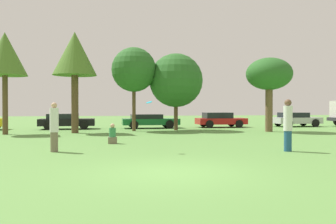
{
  "coord_description": "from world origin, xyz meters",
  "views": [
    {
      "loc": [
        -1.61,
        -8.88,
        1.68
      ],
      "look_at": [
        0.8,
        5.01,
        1.49
      ],
      "focal_mm": 37.49,
      "sensor_mm": 36.0,
      "label": 1
    }
  ],
  "objects": [
    {
      "name": "tree_2",
      "position": [
        0.25,
        15.98,
        4.33
      ],
      "size": [
        3.15,
        3.15,
        5.92
      ],
      "color": "brown",
      "rests_on": "ground"
    },
    {
      "name": "parked_car_black",
      "position": [
        -4.73,
        19.04,
        0.63
      ],
      "size": [
        4.18,
        2.04,
        1.18
      ],
      "rotation": [
        0.0,
        0.0,
        0.02
      ],
      "color": "black",
      "rests_on": "ground"
    },
    {
      "name": "bystander_sitting",
      "position": [
        -1.37,
        7.52,
        0.38
      ],
      "size": [
        0.41,
        0.34,
        0.93
      ],
      "color": "#726651",
      "rests_on": "ground"
    },
    {
      "name": "person_thrower",
      "position": [
        -3.58,
        4.85,
        0.95
      ],
      "size": [
        0.33,
        0.33,
        1.86
      ],
      "rotation": [
        0.0,
        0.0,
        -0.15
      ],
      "color": "#726651",
      "rests_on": "ground"
    },
    {
      "name": "tree_0",
      "position": [
        -7.83,
        14.16,
        4.92
      ],
      "size": [
        2.67,
        2.67,
        6.32
      ],
      "color": "brown",
      "rests_on": "ground"
    },
    {
      "name": "tree_1",
      "position": [
        -3.69,
        14.64,
        5.07
      ],
      "size": [
        2.83,
        2.83,
        6.59
      ],
      "color": "brown",
      "rests_on": "ground"
    },
    {
      "name": "frisbee",
      "position": [
        -0.06,
        4.21,
        1.87
      ],
      "size": [
        0.24,
        0.23,
        0.12
      ],
      "color": "#19B2D8"
    },
    {
      "name": "person_catcher",
      "position": [
        5.18,
        3.49,
        1.03
      ],
      "size": [
        0.33,
        0.33,
        1.99
      ],
      "rotation": [
        0.0,
        0.0,
        2.99
      ],
      "color": "navy",
      "rests_on": "ground"
    },
    {
      "name": "tree_3",
      "position": [
        3.33,
        16.21,
        3.64
      ],
      "size": [
        3.91,
        3.91,
        5.6
      ],
      "color": "brown",
      "rests_on": "ground"
    },
    {
      "name": "tree_4",
      "position": [
        9.39,
        13.74,
        3.9
      ],
      "size": [
        3.15,
        3.15,
        5.09
      ],
      "color": "brown",
      "rests_on": "ground"
    },
    {
      "name": "ground_plane",
      "position": [
        0.0,
        0.0,
        0.0
      ],
      "size": [
        120.0,
        120.0,
        0.0
      ],
      "primitive_type": "plane",
      "color": "#5B8E42"
    },
    {
      "name": "parked_car_silver",
      "position": [
        14.55,
        19.25,
        0.66
      ],
      "size": [
        3.99,
        2.07,
        1.22
      ],
      "rotation": [
        0.0,
        0.0,
        0.02
      ],
      "color": "#B2B2B7",
      "rests_on": "ground"
    },
    {
      "name": "parked_car_red",
      "position": [
        7.7,
        19.32,
        0.65
      ],
      "size": [
        4.11,
        2.0,
        1.24
      ],
      "rotation": [
        0.0,
        0.0,
        0.02
      ],
      "color": "red",
      "rests_on": "ground"
    },
    {
      "name": "parked_car_green",
      "position": [
        1.74,
        19.12,
        0.62
      ],
      "size": [
        4.55,
        2.03,
        1.12
      ],
      "rotation": [
        0.0,
        0.0,
        0.02
      ],
      "color": "#196633",
      "rests_on": "ground"
    }
  ]
}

